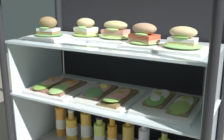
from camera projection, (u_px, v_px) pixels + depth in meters
case_frame at (122, 70)px, 1.61m from camera, size 1.13×0.52×0.98m
riser_lower_tier at (112, 128)px, 1.59m from camera, size 1.05×0.45×0.36m
shelf_lower_glass at (112, 97)px, 1.54m from camera, size 1.07×0.47×0.01m
riser_upper_tier at (112, 71)px, 1.51m from camera, size 1.05×0.45×0.28m
shelf_upper_glass at (112, 44)px, 1.47m from camera, size 1.07×0.47×0.01m
plated_roll_sandwich_mid_right at (48, 31)px, 1.58m from camera, size 0.20×0.20×0.12m
plated_roll_sandwich_center at (86, 32)px, 1.57m from camera, size 0.19×0.19×0.12m
plated_roll_sandwich_right_of_center at (116, 34)px, 1.49m from camera, size 0.21×0.21×0.11m
plated_roll_sandwich_far_right at (144, 37)px, 1.34m from camera, size 0.18×0.18×0.11m
plated_roll_sandwich_near_left_corner at (183, 43)px, 1.25m from camera, size 0.21×0.21×0.11m
open_sandwich_tray_left_of_center at (60, 86)px, 1.64m from camera, size 0.29×0.35×0.06m
open_sandwich_tray_far_left at (110, 95)px, 1.51m from camera, size 0.29×0.36×0.06m
open_sandwich_tray_near_right_corner at (170, 103)px, 1.39m from camera, size 0.29×0.35×0.06m
juice_bottle_back_left at (61, 121)px, 1.86m from camera, size 0.07×0.07×0.24m
juice_bottle_back_right at (72, 128)px, 1.80m from camera, size 0.07×0.07×0.21m
juice_bottle_front_right_end at (86, 127)px, 1.77m from camera, size 0.07×0.07×0.25m
juice_bottle_front_fourth at (100, 135)px, 1.71m from camera, size 0.07×0.07×0.20m
juice_bottle_front_second at (112, 138)px, 1.67m from camera, size 0.06×0.06×0.23m
juice_bottle_front_middle at (128, 140)px, 1.64m from camera, size 0.07×0.07×0.23m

